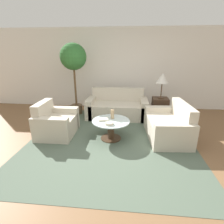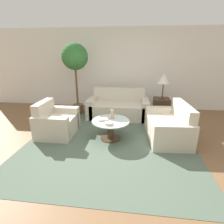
% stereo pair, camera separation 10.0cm
% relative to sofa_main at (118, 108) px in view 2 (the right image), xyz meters
% --- Properties ---
extents(ground_plane, '(14.00, 14.00, 0.00)m').
position_rel_sofa_main_xyz_m(ground_plane, '(0.04, -2.06, -0.27)').
color(ground_plane, brown).
extents(wall_back, '(10.00, 0.06, 2.60)m').
position_rel_sofa_main_xyz_m(wall_back, '(0.04, 0.99, 1.03)').
color(wall_back, white).
rests_on(wall_back, ground_plane).
extents(rug, '(3.54, 3.77, 0.01)m').
position_rel_sofa_main_xyz_m(rug, '(-0.04, -1.47, -0.27)').
color(rug, '#4C5B4C').
rests_on(rug, ground_plane).
extents(sofa_main, '(1.76, 0.86, 0.82)m').
position_rel_sofa_main_xyz_m(sofa_main, '(0.00, 0.00, 0.00)').
color(sofa_main, beige).
rests_on(sofa_main, ground_plane).
extents(armchair, '(0.80, 0.95, 0.79)m').
position_rel_sofa_main_xyz_m(armchair, '(-1.37, -1.37, -0.00)').
color(armchair, beige).
rests_on(armchair, ground_plane).
extents(loveseat, '(0.91, 1.38, 0.80)m').
position_rel_sofa_main_xyz_m(loveseat, '(1.28, -1.26, -0.00)').
color(loveseat, beige).
rests_on(loveseat, ground_plane).
extents(coffee_table, '(0.83, 0.83, 0.44)m').
position_rel_sofa_main_xyz_m(coffee_table, '(-0.04, -1.47, 0.01)').
color(coffee_table, '#422D1E').
rests_on(coffee_table, ground_plane).
extents(side_table, '(0.44, 0.44, 0.59)m').
position_rel_sofa_main_xyz_m(side_table, '(1.26, 0.02, 0.02)').
color(side_table, '#422D1E').
rests_on(side_table, ground_plane).
extents(table_lamp, '(0.35, 0.35, 0.71)m').
position_rel_sofa_main_xyz_m(table_lamp, '(1.26, 0.02, 0.87)').
color(table_lamp, '#422D1E').
rests_on(table_lamp, side_table).
extents(potted_plant, '(0.76, 0.76, 2.11)m').
position_rel_sofa_main_xyz_m(potted_plant, '(-1.29, 0.12, 1.34)').
color(potted_plant, brown).
rests_on(potted_plant, ground_plane).
extents(vase, '(0.08, 0.08, 0.21)m').
position_rel_sofa_main_xyz_m(vase, '(-0.02, -1.34, 0.27)').
color(vase, tan).
rests_on(vase, coffee_table).
extents(bowl, '(0.17, 0.17, 0.05)m').
position_rel_sofa_main_xyz_m(bowl, '(-0.05, -1.69, 0.19)').
color(bowl, beige).
rests_on(bowl, coffee_table).
extents(book_stack, '(0.24, 0.19, 0.04)m').
position_rel_sofa_main_xyz_m(book_stack, '(-0.21, -1.46, 0.19)').
color(book_stack, beige).
rests_on(book_stack, coffee_table).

